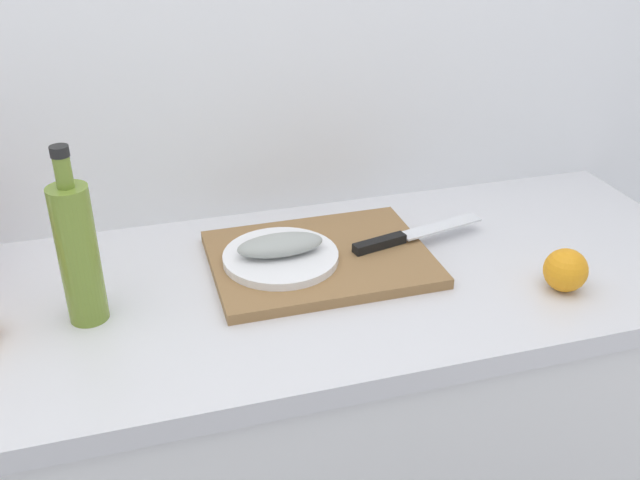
# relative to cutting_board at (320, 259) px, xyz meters

# --- Properties ---
(back_wall) EXTENTS (3.20, 0.05, 2.50)m
(back_wall) POSITION_rel_cutting_board_xyz_m (-0.25, 0.28, 0.34)
(back_wall) COLOR white
(back_wall) RESTS_ON ground_plane
(cutting_board) EXTENTS (0.40, 0.31, 0.02)m
(cutting_board) POSITION_rel_cutting_board_xyz_m (0.00, 0.00, 0.00)
(cutting_board) COLOR olive
(cutting_board) RESTS_ON kitchen_counter
(white_plate) EXTENTS (0.21, 0.21, 0.01)m
(white_plate) POSITION_rel_cutting_board_xyz_m (-0.08, -0.00, 0.02)
(white_plate) COLOR white
(white_plate) RESTS_ON cutting_board
(fish_fillet) EXTENTS (0.16, 0.07, 0.04)m
(fish_fillet) POSITION_rel_cutting_board_xyz_m (-0.08, -0.00, 0.04)
(fish_fillet) COLOR #999E99
(fish_fillet) RESTS_ON white_plate
(chef_knife) EXTENTS (0.29, 0.09, 0.02)m
(chef_knife) POSITION_rel_cutting_board_xyz_m (0.17, 0.00, 0.02)
(chef_knife) COLOR silver
(chef_knife) RESTS_ON cutting_board
(olive_oil_bottle) EXTENTS (0.06, 0.06, 0.30)m
(olive_oil_bottle) POSITION_rel_cutting_board_xyz_m (-0.42, -0.06, 0.12)
(olive_oil_bottle) COLOR olive
(olive_oil_bottle) RESTS_ON kitchen_counter
(orange_1) EXTENTS (0.08, 0.08, 0.08)m
(orange_1) POSITION_rel_cutting_board_xyz_m (0.39, -0.21, 0.03)
(orange_1) COLOR orange
(orange_1) RESTS_ON kitchen_counter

